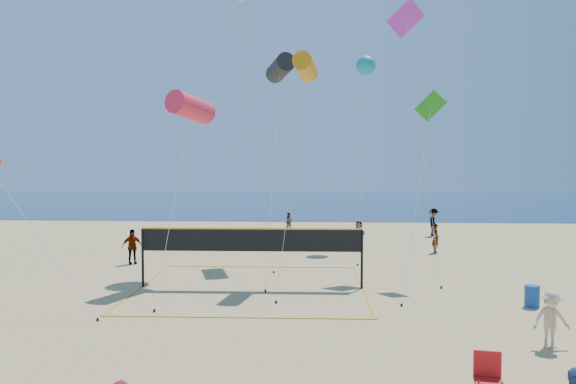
{
  "coord_description": "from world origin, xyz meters",
  "views": [
    {
      "loc": [
        1.49,
        -11.06,
        5.11
      ],
      "look_at": [
        0.76,
        2.0,
        4.42
      ],
      "focal_mm": 35.0,
      "sensor_mm": 36.0,
      "label": 1
    }
  ],
  "objects": [
    {
      "name": "kite_1",
      "position": [
        -0.6,
        18.9,
        10.12
      ],
      "size": [
        1.77,
        9.49,
        10.78
      ],
      "rotation": [
        0.0,
        0.0,
        0.35
      ],
      "color": "black",
      "rests_on": "ground"
    },
    {
      "name": "kite_5",
      "position": [
        5.74,
        16.94,
        11.63
      ],
      "size": [
        1.95,
        5.69,
        13.18
      ],
      "rotation": [
        0.0,
        0.0,
        0.36
      ],
      "color": "#E736D4",
      "rests_on": "ground"
    },
    {
      "name": "far_person_2",
      "position": [
        8.08,
        20.89,
        0.83
      ],
      "size": [
        0.46,
        0.64,
        1.66
      ],
      "primitive_type": "imported",
      "rotation": [
        0.0,
        0.0,
        1.68
      ],
      "color": "gray",
      "rests_on": "ground"
    },
    {
      "name": "far_person_0",
      "position": [
        -7.93,
        16.5,
        0.88
      ],
      "size": [
        1.11,
        0.91,
        1.76
      ],
      "primitive_type": "imported",
      "rotation": [
        0.0,
        0.0,
        0.55
      ],
      "color": "gray",
      "rests_on": "ground"
    },
    {
      "name": "far_person_4",
      "position": [
        9.45,
        28.31,
        0.96
      ],
      "size": [
        1.11,
        1.42,
        1.92
      ],
      "primitive_type": "imported",
      "rotation": [
        0.0,
        0.0,
        1.21
      ],
      "color": "gray",
      "rests_on": "ground"
    },
    {
      "name": "kite_4",
      "position": [
        6.23,
        13.67,
        7.07
      ],
      "size": [
        2.66,
        5.48,
        8.3
      ],
      "rotation": [
        0.0,
        0.0,
        -0.12
      ],
      "color": "#25951B",
      "rests_on": "ground"
    },
    {
      "name": "kite_7",
      "position": [
        4.35,
        24.26,
        11.13
      ],
      "size": [
        1.75,
        8.39,
        11.74
      ],
      "rotation": [
        0.0,
        0.0,
        0.32
      ],
      "color": "#168CB3",
      "rests_on": "ground"
    },
    {
      "name": "far_person_1",
      "position": [
        3.88,
        23.05,
        0.79
      ],
      "size": [
        1.22,
        1.45,
        1.57
      ],
      "primitive_type": "imported",
      "rotation": [
        0.0,
        0.0,
        -0.95
      ],
      "color": "gray",
      "rests_on": "ground"
    },
    {
      "name": "trash_barrel",
      "position": [
        9.03,
        9.02,
        0.38
      ],
      "size": [
        0.53,
        0.53,
        0.77
      ],
      "primitive_type": "cylinder",
      "rotation": [
        0.0,
        0.0,
        -0.02
      ],
      "color": "#164191",
      "rests_on": "ground"
    },
    {
      "name": "kite_0",
      "position": [
        -4.11,
        13.23,
        7.5
      ],
      "size": [
        1.9,
        7.03,
        8.18
      ],
      "rotation": [
        0.0,
        0.0,
        -0.4
      ],
      "color": "#E72647",
      "rests_on": "ground"
    },
    {
      "name": "ocean",
      "position": [
        0.0,
        62.0,
        0.01
      ],
      "size": [
        140.0,
        50.0,
        0.03
      ],
      "primitive_type": "cube",
      "color": "#102C4F",
      "rests_on": "ground"
    },
    {
      "name": "far_person_3",
      "position": [
        -0.74,
        29.82,
        0.72
      ],
      "size": [
        0.83,
        0.73,
        1.45
      ],
      "primitive_type": "imported",
      "rotation": [
        0.0,
        0.0,
        -0.29
      ],
      "color": "gray",
      "rests_on": "ground"
    },
    {
      "name": "volleyball_net",
      "position": [
        -1.27,
        11.51,
        1.68
      ],
      "size": [
        9.31,
        9.17,
        2.45
      ],
      "rotation": [
        0.0,
        0.0,
        0.01
      ],
      "color": "black",
      "rests_on": "ground"
    },
    {
      "name": "bystander_b",
      "position": [
        7.89,
        4.57,
        0.8
      ],
      "size": [
        1.07,
        0.67,
        1.59
      ],
      "primitive_type": "imported",
      "rotation": [
        0.0,
        0.0,
        0.07
      ],
      "color": "#D6B68E",
      "rests_on": "ground"
    },
    {
      "name": "kite_2",
      "position": [
        0.86,
        13.93,
        9.32
      ],
      "size": [
        1.53,
        6.04,
        9.89
      ],
      "rotation": [
        0.0,
        0.0,
        -0.14
      ],
      "color": "orange",
      "rests_on": "ground"
    },
    {
      "name": "camp_chair",
      "position": [
        5.09,
        0.88,
        0.6
      ],
      "size": [
        0.65,
        0.78,
        1.18
      ],
      "rotation": [
        0.0,
        0.0,
        -0.17
      ],
      "color": "red",
      "rests_on": "ground"
    }
  ]
}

